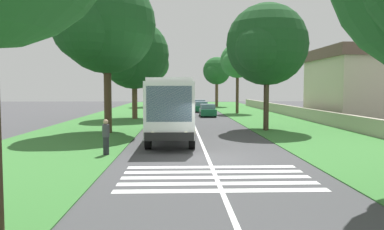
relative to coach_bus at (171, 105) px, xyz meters
name	(u,v)px	position (x,y,z in m)	size (l,w,h in m)	color
ground	(208,159)	(-6.87, -1.80, -2.15)	(160.00, 160.00, 0.00)	#424244
grass_verge_left	(97,127)	(8.13, 6.40, -2.13)	(120.00, 8.00, 0.04)	#387533
grass_verge_right	(291,126)	(8.13, -10.00, -2.13)	(120.00, 8.00, 0.04)	#387533
centre_line	(195,126)	(8.13, -1.80, -2.14)	(110.00, 0.16, 0.01)	silver
coach_bus	(171,105)	(0.00, 0.00, 0.00)	(11.16, 2.62, 3.73)	white
zebra_crossing	(216,177)	(-10.43, -1.80, -2.14)	(4.05, 6.80, 0.01)	silver
trailing_car_0	(208,111)	(19.82, -3.77, -1.48)	(4.30, 1.78, 1.43)	#145933
trailing_car_1	(201,107)	(28.46, -3.54, -1.48)	(4.30, 1.78, 1.43)	#145933
trailing_car_2	(200,104)	(37.25, -3.82, -1.48)	(4.30, 1.78, 1.43)	gray
trailing_minibus_0	(177,98)	(44.33, -0.16, -0.60)	(6.00, 2.14, 2.53)	#BFB299
roadside_tree_left_1	(152,66)	(43.94, 4.20, 5.14)	(6.86, 5.54, 10.20)	#4C3826
roadside_tree_left_2	(105,28)	(3.63, 4.76, 5.33)	(8.51, 6.89, 11.10)	#4C3826
roadside_tree_left_3	(132,56)	(16.36, 4.42, 4.46)	(8.49, 7.27, 10.38)	brown
roadside_tree_right_0	(216,72)	(43.66, -7.08, 4.09)	(5.71, 4.87, 8.78)	brown
roadside_tree_right_1	(265,47)	(5.17, -7.01, 4.19)	(7.44, 6.16, 9.56)	#3D2D1E
roadside_tree_right_2	(237,62)	(25.17, -7.91, 4.53)	(5.21, 4.46, 9.00)	#4C3826
utility_pole	(267,75)	(4.47, -7.03, 2.06)	(0.24, 1.40, 8.05)	#473828
roadside_wall	(310,115)	(13.13, -13.40, -1.52)	(70.00, 0.40, 1.18)	#B2A893
roadside_building	(367,84)	(13.76, -19.36, 1.50)	(11.06, 10.00, 7.19)	beige
pedestrian	(106,137)	(-5.78, 3.00, -1.24)	(0.34, 0.34, 1.69)	#26262D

